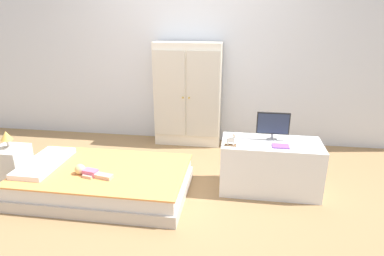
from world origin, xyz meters
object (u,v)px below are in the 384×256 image
rocking_horse_toy (232,139)px  wardrobe (188,95)px  nightstand (12,164)px  tv_stand (270,166)px  book_purple (281,146)px  table_lamp (6,136)px  tv_monitor (273,124)px  doll (86,171)px  bed (104,181)px

rocking_horse_toy → wardrobe: bearing=116.1°
nightstand → rocking_horse_toy: (2.30, 0.05, 0.40)m
tv_stand → book_purple: bearing=-54.8°
tv_stand → book_purple: (0.07, -0.10, 0.27)m
table_lamp → book_purple: size_ratio=1.21×
tv_stand → tv_monitor: tv_monitor is taller
doll → table_lamp: (-0.97, 0.25, 0.20)m
table_lamp → rocking_horse_toy: size_ratio=1.42×
table_lamp → rocking_horse_toy: 2.31m
tv_monitor → book_purple: size_ratio=2.04×
wardrobe → tv_stand: size_ratio=1.41×
bed → rocking_horse_toy: size_ratio=12.34×
bed → book_purple: size_ratio=10.54×
bed → doll: doll is taller
doll → wardrobe: size_ratio=0.29×
tv_stand → book_purple: size_ratio=6.22×
bed → table_lamp: bearing=174.0°
rocking_horse_toy → doll: bearing=-167.2°
bed → table_lamp: size_ratio=8.69×
doll → wardrobe: 1.77m
book_purple → rocking_horse_toy: bearing=-175.2°
book_purple → table_lamp: bearing=-178.1°
tv_stand → nightstand: bearing=-175.8°
nightstand → wardrobe: (1.68, 1.33, 0.49)m
doll → book_purple: (1.79, 0.34, 0.22)m
wardrobe → tv_stand: bearing=-48.3°
bed → wardrobe: 1.66m
tv_stand → doll: bearing=-165.5°
wardrobe → rocking_horse_toy: (0.62, -1.27, -0.10)m
wardrobe → rocking_horse_toy: wardrobe is taller
table_lamp → bed: bearing=-6.0°
nightstand → tv_monitor: bearing=5.8°
bed → table_lamp: table_lamp is taller
nightstand → rocking_horse_toy: rocking_horse_toy is taller
bed → wardrobe: wardrobe is taller
bed → rocking_horse_toy: 1.32m
doll → rocking_horse_toy: bearing=12.8°
table_lamp → nightstand: bearing=1.8°
bed → tv_stand: size_ratio=1.69×
doll → rocking_horse_toy: 1.40m
book_purple → doll: bearing=-169.2°
tv_monitor → rocking_horse_toy: bearing=-150.7°
bed → wardrobe: bearing=67.1°
table_lamp → wardrobe: (1.68, 1.33, 0.18)m
tv_monitor → table_lamp: bearing=-174.2°
rocking_horse_toy → tv_stand: bearing=20.2°
bed → nightstand: (-1.07, 0.11, 0.06)m
tv_stand → rocking_horse_toy: rocking_horse_toy is taller
doll → table_lamp: 1.02m
tv_stand → tv_monitor: bearing=86.9°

